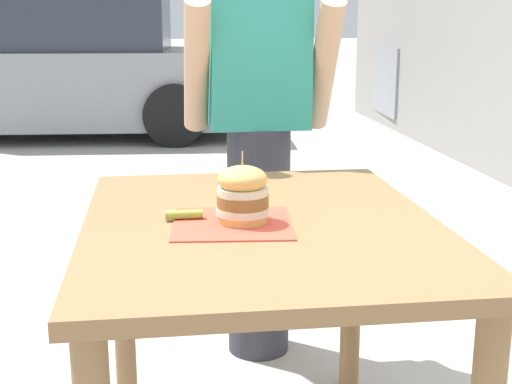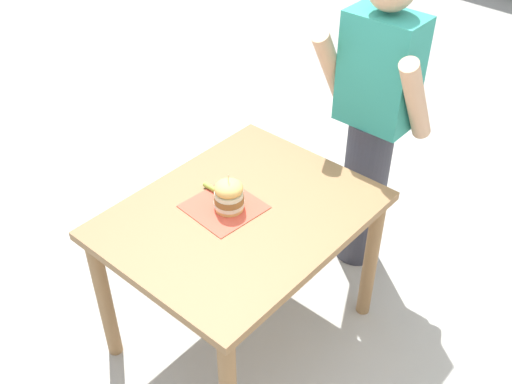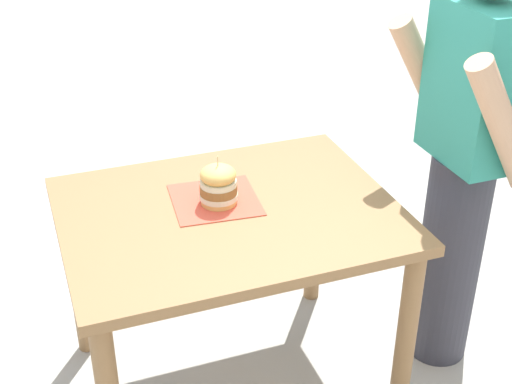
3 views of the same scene
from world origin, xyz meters
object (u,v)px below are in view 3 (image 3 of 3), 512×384
at_px(sandwich, 218,185).
at_px(diner_across_table, 464,161).
at_px(patio_table, 230,239).
at_px(pickle_spear, 218,179).

xyz_separation_m(sandwich, diner_across_table, (0.16, 0.88, 0.02)).
relative_size(patio_table, sandwich, 6.35).
xyz_separation_m(patio_table, diner_across_table, (0.11, 0.86, 0.22)).
height_order(patio_table, pickle_spear, pickle_spear).
xyz_separation_m(sandwich, pickle_spear, (-0.15, 0.04, -0.06)).
bearing_deg(patio_table, pickle_spear, 173.59).
bearing_deg(diner_across_table, patio_table, -97.50).
bearing_deg(sandwich, patio_table, 21.93).
bearing_deg(patio_table, sandwich, -158.07).
xyz_separation_m(pickle_spear, diner_across_table, (0.31, 0.84, 0.08)).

